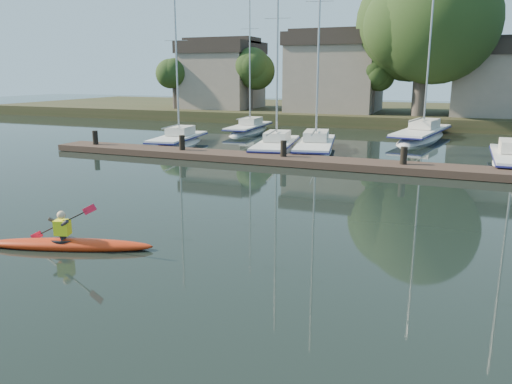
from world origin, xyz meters
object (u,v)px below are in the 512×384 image
at_px(kayak, 68,242).
at_px(sailboat_6, 421,141).
at_px(sailboat_5, 249,134).
at_px(sailboat_0, 178,148).
at_px(sailboat_2, 315,154).
at_px(dock, 340,163).
at_px(sailboat_1, 276,154).

bearing_deg(kayak, sailboat_6, 57.31).
bearing_deg(sailboat_6, sailboat_5, -167.19).
relative_size(sailboat_0, sailboat_2, 0.78).
bearing_deg(sailboat_5, sailboat_2, -49.62).
relative_size(kayak, sailboat_2, 0.31).
bearing_deg(sailboat_0, sailboat_5, 72.47).
relative_size(dock, sailboat_1, 2.58).
bearing_deg(sailboat_1, sailboat_0, 168.92).
bearing_deg(kayak, sailboat_5, 84.29).
xyz_separation_m(dock, sailboat_6, (2.92, 13.35, -0.41)).
distance_m(dock, sailboat_5, 16.26).
height_order(sailboat_1, sailboat_5, sailboat_5).
height_order(sailboat_0, sailboat_2, sailboat_2).
xyz_separation_m(sailboat_1, sailboat_6, (7.70, 9.55, -0.02)).
height_order(kayak, sailboat_2, sailboat_2).
distance_m(kayak, sailboat_0, 19.86).
distance_m(sailboat_0, sailboat_5, 8.72).
height_order(kayak, sailboat_1, sailboat_1).
bearing_deg(sailboat_5, dock, -54.33).
relative_size(dock, sailboat_2, 2.32).
relative_size(sailboat_2, sailboat_5, 1.08).
xyz_separation_m(kayak, dock, (4.16, 14.36, 0.03)).
relative_size(kayak, sailboat_6, 0.26).
bearing_deg(sailboat_6, sailboat_0, -137.67).
distance_m(sailboat_1, sailboat_2, 2.37).
distance_m(dock, sailboat_0, 12.33).
relative_size(dock, sailboat_6, 1.94).
xyz_separation_m(kayak, sailboat_1, (-0.62, 18.15, -0.36)).
height_order(sailboat_0, sailboat_1, sailboat_1).
relative_size(sailboat_1, sailboat_6, 0.75).
relative_size(kayak, sailboat_5, 0.33).
height_order(sailboat_2, sailboat_5, sailboat_2).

